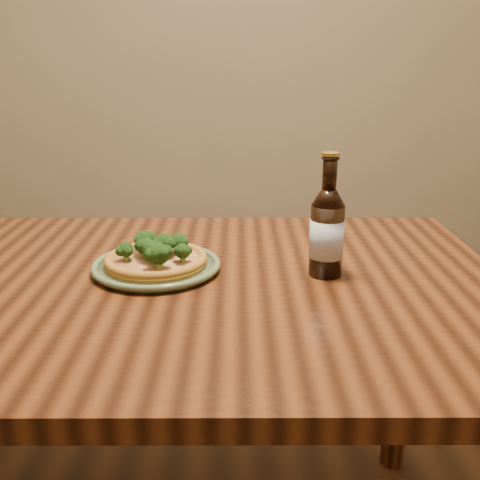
{
  "coord_description": "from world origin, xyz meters",
  "views": [
    {
      "loc": [
        0.26,
        -0.93,
        1.17
      ],
      "look_at": [
        0.27,
        0.14,
        0.82
      ],
      "focal_mm": 42.0,
      "sensor_mm": 36.0,
      "label": 1
    }
  ],
  "objects_px": {
    "pizza": "(156,257)",
    "beer_bottle": "(327,231)",
    "table": "(108,322)",
    "plate": "(156,266)"
  },
  "relations": [
    {
      "from": "table",
      "to": "plate",
      "type": "height_order",
      "value": "plate"
    },
    {
      "from": "plate",
      "to": "pizza",
      "type": "relative_size",
      "value": 1.26
    },
    {
      "from": "pizza",
      "to": "beer_bottle",
      "type": "relative_size",
      "value": 0.85
    },
    {
      "from": "table",
      "to": "pizza",
      "type": "bearing_deg",
      "value": 25.64
    },
    {
      "from": "pizza",
      "to": "beer_bottle",
      "type": "height_order",
      "value": "beer_bottle"
    },
    {
      "from": "plate",
      "to": "beer_bottle",
      "type": "relative_size",
      "value": 1.07
    },
    {
      "from": "pizza",
      "to": "plate",
      "type": "bearing_deg",
      "value": 120.52
    },
    {
      "from": "table",
      "to": "plate",
      "type": "xyz_separation_m",
      "value": [
        0.1,
        0.05,
        0.1
      ]
    },
    {
      "from": "plate",
      "to": "pizza",
      "type": "height_order",
      "value": "pizza"
    },
    {
      "from": "table",
      "to": "plate",
      "type": "distance_m",
      "value": 0.15
    }
  ]
}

